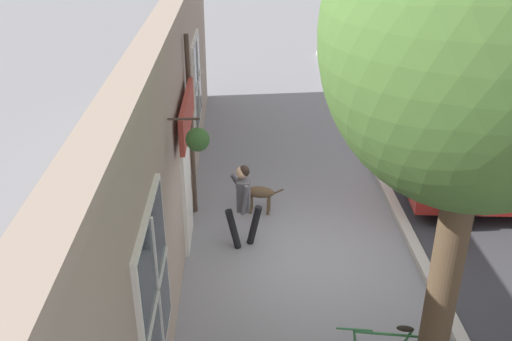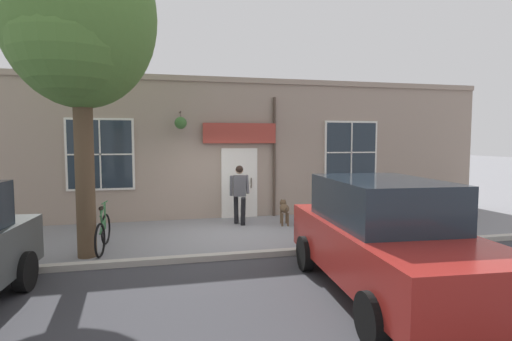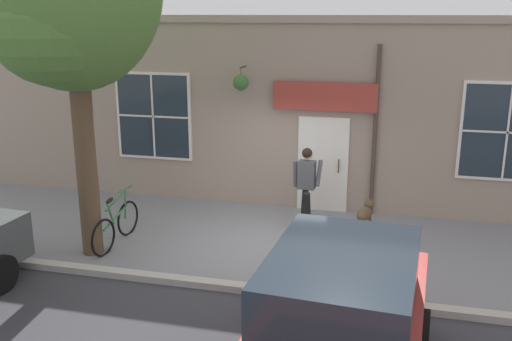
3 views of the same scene
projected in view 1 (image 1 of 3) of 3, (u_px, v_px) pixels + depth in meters
The scene contains 5 objects.
ground_plane at pixel (308, 262), 10.14m from camera, with size 90.00×90.00×0.00m, color gray.
storefront_facade at pixel (169, 155), 9.16m from camera, with size 0.95×18.00×4.21m.
pedestrian_walking at pixel (243, 199), 10.18m from camera, with size 0.69×0.58×1.65m.
dog_on_leash at pixel (257, 192), 11.51m from camera, with size 1.00×0.37×0.68m.
street_tree_by_curb at pixel (499, 51), 5.42m from camera, with size 3.24×2.92×6.53m.
Camera 1 is at (-1.19, -8.30, 6.00)m, focal length 40.00 mm.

